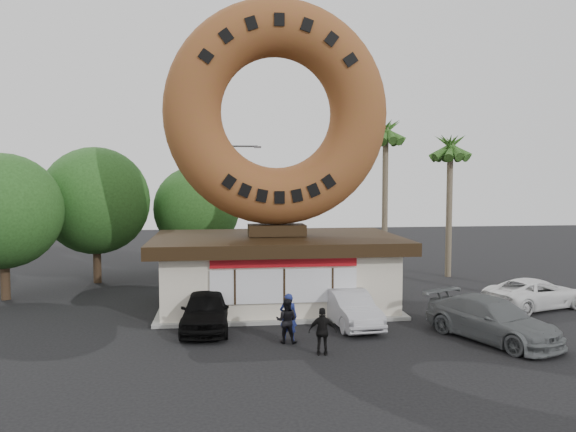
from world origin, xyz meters
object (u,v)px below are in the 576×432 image
(street_lamp, at_px, (232,201))
(car_black, at_px, (206,310))
(donut_shop, at_px, (277,269))
(giant_donut, at_px, (276,113))
(car_silver, at_px, (350,308))
(person_center, at_px, (286,321))
(person_left, at_px, (288,317))
(car_grey, at_px, (492,319))
(car_white, at_px, (536,293))
(person_right, at_px, (323,331))

(street_lamp, relative_size, car_black, 1.77)
(donut_shop, relative_size, street_lamp, 1.40)
(giant_donut, distance_m, car_silver, 9.32)
(person_center, bearing_deg, giant_donut, -74.63)
(street_lamp, relative_size, person_center, 4.94)
(person_left, bearing_deg, giant_donut, -82.75)
(donut_shop, xyz_separation_m, car_grey, (7.31, -6.29, -1.00))
(donut_shop, distance_m, car_white, 11.89)
(car_grey, bearing_deg, person_left, 148.91)
(car_silver, bearing_deg, person_right, -122.70)
(person_right, bearing_deg, donut_shop, -73.87)
(car_grey, relative_size, car_white, 1.08)
(donut_shop, relative_size, car_silver, 2.63)
(donut_shop, xyz_separation_m, person_left, (-0.12, -5.45, -0.89))
(car_silver, distance_m, car_grey, 5.40)
(person_left, bearing_deg, car_white, -154.11)
(person_left, bearing_deg, car_black, -23.27)
(person_right, relative_size, car_black, 0.36)
(car_grey, xyz_separation_m, car_white, (4.40, 4.55, -0.09))
(giant_donut, distance_m, person_center, 9.90)
(donut_shop, height_order, giant_donut, giant_donut)
(car_white, bearing_deg, car_grey, 118.30)
(car_black, height_order, car_grey, car_black)
(person_center, bearing_deg, person_right, 141.78)
(person_right, bearing_deg, car_black, -33.12)
(giant_donut, xyz_separation_m, street_lamp, (-1.86, 10.00, -4.39))
(giant_donut, xyz_separation_m, person_right, (0.82, -7.27, -8.07))
(car_black, bearing_deg, car_silver, 1.27)
(car_white, bearing_deg, person_center, 90.79)
(person_center, distance_m, car_white, 12.57)
(donut_shop, xyz_separation_m, person_center, (-0.22, -5.72, -0.96))
(car_black, bearing_deg, giant_donut, 50.67)
(car_white, bearing_deg, person_right, 99.21)
(street_lamp, height_order, person_left, street_lamp)
(donut_shop, bearing_deg, car_white, -8.44)
(car_black, relative_size, car_grey, 0.86)
(person_right, relative_size, car_grey, 0.31)
(person_left, relative_size, car_grey, 0.33)
(person_right, height_order, car_white, person_right)
(donut_shop, xyz_separation_m, car_white, (11.71, -1.74, -1.09))
(giant_donut, relative_size, person_center, 6.27)
(street_lamp, bearing_deg, car_silver, -71.94)
(giant_donut, distance_m, car_grey, 12.60)
(street_lamp, distance_m, person_left, 15.98)
(donut_shop, bearing_deg, car_black, -131.47)
(person_center, height_order, person_right, person_center)
(person_center, xyz_separation_m, car_black, (-2.94, 2.15, -0.04))
(donut_shop, height_order, car_white, donut_shop)
(person_left, relative_size, person_center, 1.08)
(person_left, bearing_deg, car_silver, -137.92)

